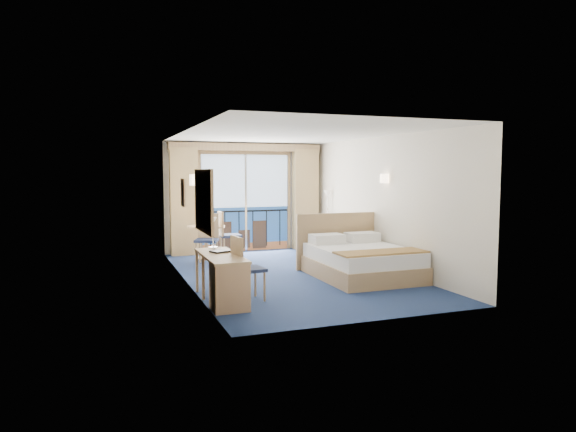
% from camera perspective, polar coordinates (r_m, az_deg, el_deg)
% --- Properties ---
extents(floor, '(6.50, 6.50, 0.00)m').
position_cam_1_polar(floor, '(9.96, 0.37, -6.55)').
color(floor, navy).
rests_on(floor, ground).
extents(room_walls, '(4.04, 6.54, 2.72)m').
position_cam_1_polar(room_walls, '(9.76, 0.38, 3.73)').
color(room_walls, white).
rests_on(room_walls, ground).
extents(balcony_door, '(2.36, 0.03, 2.52)m').
position_cam_1_polar(balcony_door, '(12.85, -4.75, 1.18)').
color(balcony_door, navy).
rests_on(balcony_door, room_walls).
extents(curtain_left, '(0.65, 0.22, 2.55)m').
position_cam_1_polar(curtain_left, '(12.37, -11.47, 1.57)').
color(curtain_left, tan).
rests_on(curtain_left, room_walls).
extents(curtain_right, '(0.65, 0.22, 2.55)m').
position_cam_1_polar(curtain_right, '(13.21, 1.95, 1.88)').
color(curtain_right, tan).
rests_on(curtain_right, room_walls).
extents(pelmet, '(3.80, 0.25, 0.18)m').
position_cam_1_polar(pelmet, '(12.72, -4.62, 7.62)').
color(pelmet, tan).
rests_on(pelmet, room_walls).
extents(mirror, '(0.05, 1.25, 0.95)m').
position_cam_1_polar(mirror, '(7.78, -9.33, 1.66)').
color(mirror, tan).
rests_on(mirror, room_walls).
extents(wall_print, '(0.04, 0.42, 0.52)m').
position_cam_1_polar(wall_print, '(9.70, -11.55, 2.57)').
color(wall_print, tan).
rests_on(wall_print, room_walls).
extents(sconce_left, '(0.18, 0.18, 0.18)m').
position_cam_1_polar(sconce_left, '(8.66, -10.30, 3.97)').
color(sconce_left, '#FFDDB2').
rests_on(sconce_left, room_walls).
extents(sconce_right, '(0.18, 0.18, 0.18)m').
position_cam_1_polar(sconce_right, '(10.48, 10.67, 4.13)').
color(sconce_right, '#FFDDB2').
rests_on(sconce_right, room_walls).
extents(bed, '(1.81, 2.15, 1.14)m').
position_cam_1_polar(bed, '(9.81, 8.02, -4.88)').
color(bed, tan).
rests_on(bed, ground).
extents(nightstand, '(0.42, 0.40, 0.54)m').
position_cam_1_polar(nightstand, '(11.17, 7.83, -3.91)').
color(nightstand, tan).
rests_on(nightstand, ground).
extents(phone, '(0.18, 0.14, 0.07)m').
position_cam_1_polar(phone, '(11.13, 8.11, -2.35)').
color(phone, silver).
rests_on(phone, nightstand).
extents(armchair, '(1.05, 1.06, 0.72)m').
position_cam_1_polar(armchair, '(12.16, 4.23, -2.74)').
color(armchair, '#40464D').
rests_on(armchair, ground).
extents(floor_lamp, '(0.21, 0.21, 1.53)m').
position_cam_1_polar(floor_lamp, '(12.76, 4.40, 1.23)').
color(floor_lamp, silver).
rests_on(floor_lamp, ground).
extents(desk, '(0.53, 1.55, 0.73)m').
position_cam_1_polar(desk, '(7.58, -6.74, -7.16)').
color(desk, tan).
rests_on(desk, ground).
extents(desk_chair, '(0.49, 0.48, 1.01)m').
position_cam_1_polar(desk_chair, '(7.93, -4.90, -5.38)').
color(desk_chair, '#1E2746').
rests_on(desk_chair, ground).
extents(folder, '(0.34, 0.30, 0.03)m').
position_cam_1_polar(folder, '(8.14, -7.53, -3.91)').
color(folder, black).
rests_on(folder, desk).
extents(desk_lamp, '(0.13, 0.13, 0.50)m').
position_cam_1_polar(desk_lamp, '(8.38, -8.34, -1.16)').
color(desk_lamp, silver).
rests_on(desk_lamp, desk).
extents(round_table, '(0.84, 0.84, 0.76)m').
position_cam_1_polar(round_table, '(11.82, -9.07, -1.95)').
color(round_table, tan).
rests_on(round_table, ground).
extents(table_chair_a, '(0.48, 0.47, 1.08)m').
position_cam_1_polar(table_chair_a, '(11.84, -6.88, -1.76)').
color(table_chair_a, '#1E2746').
rests_on(table_chair_a, ground).
extents(table_chair_b, '(0.61, 0.62, 1.08)m').
position_cam_1_polar(table_chair_b, '(11.19, -8.95, -2.17)').
color(table_chair_b, '#1E2746').
rests_on(table_chair_b, ground).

